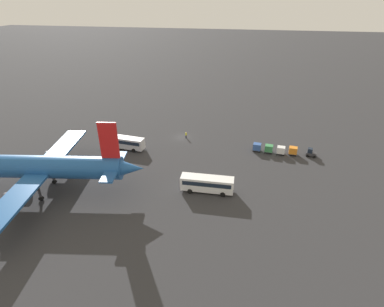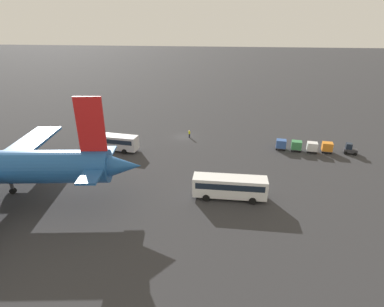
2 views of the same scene
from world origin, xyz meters
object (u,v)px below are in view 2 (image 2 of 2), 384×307
at_px(cargo_cart_white, 312,147).
at_px(shuttle_bus_far, 230,186).
at_px(cargo_cart_orange, 327,147).
at_px(cargo_cart_green, 296,145).
at_px(cargo_cart_blue, 281,144).
at_px(shuttle_bus_near, 110,141).
at_px(worker_person, 189,134).
at_px(baggage_tug, 350,149).

bearing_deg(cargo_cart_white, shuttle_bus_far, 50.99).
xyz_separation_m(shuttle_bus_far, cargo_cart_orange, (-18.50, -19.59, -0.77)).
height_order(cargo_cart_green, cargo_cart_blue, same).
height_order(shuttle_bus_far, cargo_cart_orange, shuttle_bus_far).
bearing_deg(cargo_cart_green, shuttle_bus_near, 7.36).
distance_m(cargo_cart_orange, cargo_cart_green, 5.83).
height_order(worker_person, cargo_cart_white, cargo_cart_white).
bearing_deg(cargo_cart_orange, cargo_cart_white, 6.80).
relative_size(worker_person, cargo_cart_orange, 0.80).
height_order(shuttle_bus_near, cargo_cart_green, shuttle_bus_near).
bearing_deg(cargo_cart_orange, worker_person, -9.28).
bearing_deg(cargo_cart_blue, shuttle_bus_near, 8.54).
height_order(shuttle_bus_far, worker_person, shuttle_bus_far).
xyz_separation_m(baggage_tug, worker_person, (32.28, -4.52, -0.07)).
bearing_deg(shuttle_bus_far, cargo_cart_white, -130.23).
distance_m(shuttle_bus_far, cargo_cart_white, 24.77).
xyz_separation_m(shuttle_bus_far, cargo_cart_green, (-12.67, -19.57, -0.77)).
relative_size(cargo_cart_orange, cargo_cart_blue, 1.00).
xyz_separation_m(baggage_tug, cargo_cart_blue, (13.00, -0.25, 0.25)).
distance_m(baggage_tug, cargo_cart_green, 10.08).
bearing_deg(baggage_tug, shuttle_bus_near, 16.74).
bearing_deg(cargo_cart_green, baggage_tug, -179.54).
bearing_deg(cargo_cart_blue, worker_person, -12.47).
bearing_deg(worker_person, cargo_cart_blue, 167.53).
bearing_deg(cargo_cart_orange, cargo_cart_green, 0.16).
xyz_separation_m(worker_person, cargo_cart_green, (-22.20, 4.60, 0.32)).
height_order(shuttle_bus_near, cargo_cart_blue, shuttle_bus_near).
bearing_deg(shuttle_bus_far, worker_person, -69.70).
xyz_separation_m(shuttle_bus_near, cargo_cart_green, (-36.66, -4.73, -0.72)).
distance_m(shuttle_bus_far, cargo_cart_green, 23.32).
relative_size(shuttle_bus_near, cargo_cart_white, 5.21).
bearing_deg(shuttle_bus_far, cargo_cart_green, -124.13).
distance_m(worker_person, cargo_cart_orange, 28.40).
bearing_deg(cargo_cart_orange, shuttle_bus_near, 6.38).
distance_m(cargo_cart_white, cargo_cart_green, 2.93).
xyz_separation_m(cargo_cart_orange, cargo_cart_white, (2.92, 0.35, 0.00)).
height_order(shuttle_bus_far, baggage_tug, shuttle_bus_far).
height_order(cargo_cart_white, cargo_cart_blue, same).
xyz_separation_m(baggage_tug, cargo_cart_white, (7.16, 0.41, 0.25)).
height_order(cargo_cart_white, cargo_cart_green, same).
xyz_separation_m(cargo_cart_orange, cargo_cart_blue, (8.75, -0.32, 0.00)).
relative_size(shuttle_bus_near, cargo_cart_green, 5.21).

